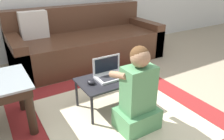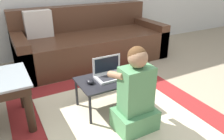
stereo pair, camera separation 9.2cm
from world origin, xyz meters
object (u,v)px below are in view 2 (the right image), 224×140
at_px(laptop_desk, 108,82).
at_px(person_seated, 135,97).
at_px(laptop, 110,74).
at_px(computer_mouse, 90,81).
at_px(couch, 90,42).

distance_m(laptop_desk, person_seated, 0.40).
bearing_deg(laptop, computer_mouse, -173.87).
height_order(laptop_desk, laptop, laptop).
height_order(laptop, computer_mouse, laptop).
xyz_separation_m(laptop_desk, computer_mouse, (-0.18, 0.01, 0.05)).
xyz_separation_m(couch, laptop, (-0.33, -1.26, 0.07)).
relative_size(computer_mouse, person_seated, 0.12).
bearing_deg(couch, laptop, -104.76).
bearing_deg(laptop, person_seated, -88.78).
relative_size(laptop, person_seated, 0.40).
xyz_separation_m(couch, person_seated, (-0.32, -1.68, 0.04)).
height_order(laptop_desk, computer_mouse, computer_mouse).
bearing_deg(computer_mouse, person_seated, -60.33).
height_order(couch, person_seated, couch).
relative_size(couch, laptop, 7.26).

